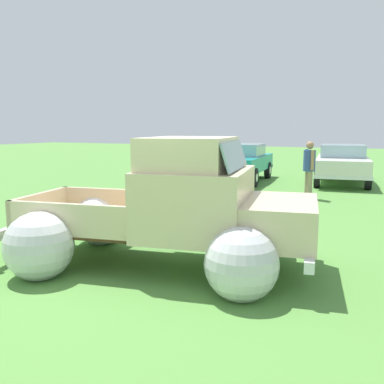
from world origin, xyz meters
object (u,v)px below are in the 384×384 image
(spectator_0, at_px, (309,166))
(lane_cone_0, at_px, (284,220))
(vintage_pickup_truck, at_px, (179,217))
(show_car_1, at_px, (342,163))
(show_car_0, at_px, (241,161))

(spectator_0, height_order, lane_cone_0, spectator_0)
(vintage_pickup_truck, height_order, show_car_1, vintage_pickup_truck)
(show_car_0, bearing_deg, lane_cone_0, 19.00)
(vintage_pickup_truck, height_order, lane_cone_0, vintage_pickup_truck)
(show_car_0, distance_m, spectator_0, 4.33)
(show_car_0, bearing_deg, vintage_pickup_truck, 8.36)
(show_car_1, bearing_deg, lane_cone_0, -7.81)
(vintage_pickup_truck, bearing_deg, show_car_0, 93.80)
(show_car_0, bearing_deg, spectator_0, 40.20)
(spectator_0, bearing_deg, show_car_1, -129.66)
(vintage_pickup_truck, relative_size, lane_cone_0, 7.75)
(vintage_pickup_truck, bearing_deg, spectator_0, 75.05)
(show_car_1, distance_m, lane_cone_0, 8.56)
(vintage_pickup_truck, xyz_separation_m, show_car_1, (1.04, 11.03, 0.02))
(spectator_0, relative_size, lane_cone_0, 2.64)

